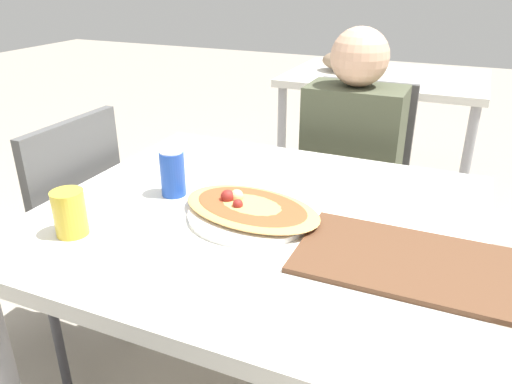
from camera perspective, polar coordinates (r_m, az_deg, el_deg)
name	(u,v)px	position (r m, az deg, el deg)	size (l,w,h in m)	color
dining_table	(259,240)	(1.30, 0.34, -5.46)	(1.08, 0.97, 0.78)	silver
chair_far_seated	(354,187)	(2.06, 11.17, 0.57)	(0.40, 0.40, 0.94)	#4C4C4C
chair_side_left	(60,237)	(1.78, -21.46, -4.80)	(0.40, 0.40, 0.94)	#4C4C4C
person_seated	(350,160)	(1.89, 10.73, 3.62)	(0.35, 0.24, 1.16)	#2D2D38
pizza_main	(251,210)	(1.24, -0.60, -2.02)	(0.40, 0.31, 0.06)	white
soda_can	(173,173)	(1.35, -9.51, 2.12)	(0.07, 0.07, 0.12)	#1E47B2
drink_glass	(70,213)	(1.22, -20.51, -2.26)	(0.07, 0.07, 0.11)	gold
serving_tray	(408,261)	(1.10, 16.99, -7.60)	(0.46, 0.27, 0.01)	brown
background_table	(378,85)	(3.05, 13.81, 11.84)	(1.10, 0.80, 0.90)	silver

